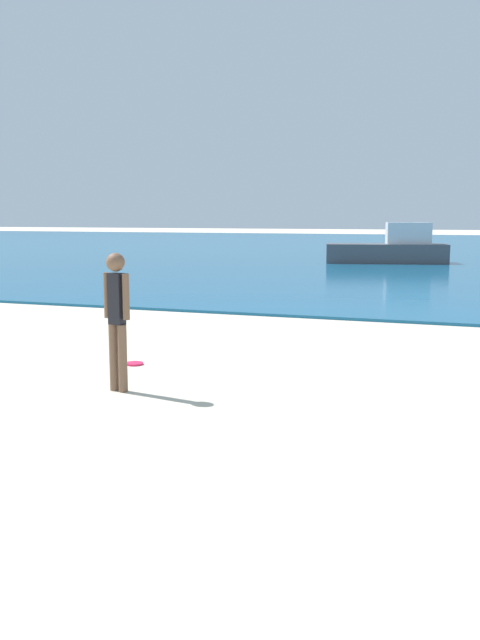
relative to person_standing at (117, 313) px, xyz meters
name	(u,v)px	position (x,y,z in m)	size (l,w,h in m)	color
water	(439,248)	(1.51, 36.10, -0.87)	(160.00, 60.00, 0.06)	#14567F
person_standing	(117,313)	(0.00, 0.00, 0.00)	(0.36, 0.21, 1.58)	brown
frisbee	(134,364)	(-0.50, 1.29, -0.88)	(0.24, 0.24, 0.03)	#E51E4C
boat_near	(391,249)	(0.38, 21.85, -0.26)	(5.10, 2.58, 1.66)	#4C4C51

